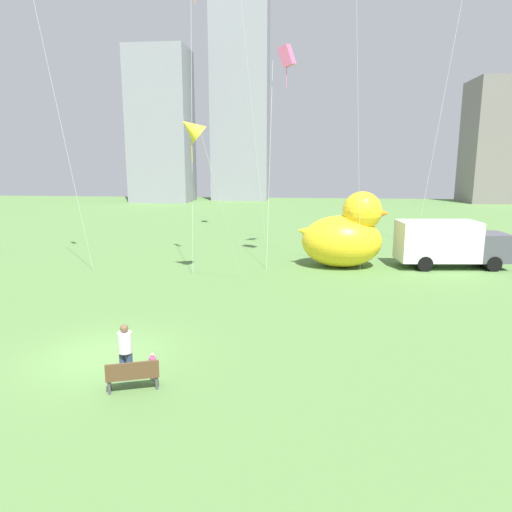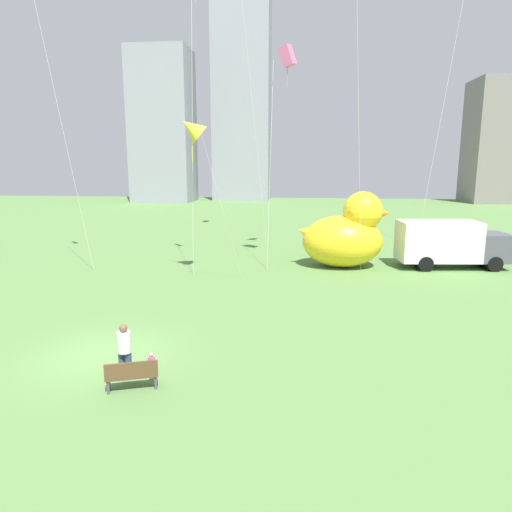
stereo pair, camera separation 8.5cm
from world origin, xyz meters
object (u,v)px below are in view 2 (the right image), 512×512
at_px(kite_pink, 287,57).
at_px(kite_yellow, 192,128).
at_px(person_adult, 124,349).
at_px(box_truck, 450,244).
at_px(park_bench, 132,375).
at_px(person_child, 152,365).
at_px(giant_inflatable_duck, 346,235).

xyz_separation_m(kite_pink, kite_yellow, (-4.69, -3.93, -4.13)).
height_order(person_adult, box_truck, box_truck).
bearing_deg(park_bench, person_adult, 123.12).
relative_size(person_adult, box_truck, 0.26).
xyz_separation_m(park_bench, kite_pink, (3.59, 16.45, 11.71)).
distance_m(park_bench, person_child, 0.79).
bearing_deg(person_child, giant_inflatable_duck, 66.74).
bearing_deg(kite_yellow, box_truck, 17.87).
relative_size(park_bench, person_child, 1.80).
height_order(giant_inflatable_duck, kite_pink, kite_pink).
height_order(box_truck, kite_yellow, kite_yellow).
bearing_deg(giant_inflatable_duck, kite_yellow, -152.78).
distance_m(person_adult, giant_inflatable_duck, 17.91).
bearing_deg(park_bench, kite_yellow, 95.00).
relative_size(park_bench, person_adult, 0.90).
bearing_deg(box_truck, person_child, -128.65).
xyz_separation_m(giant_inflatable_duck, kite_yellow, (-8.37, -4.30, 6.08)).
bearing_deg(giant_inflatable_duck, person_adult, -115.66).
bearing_deg(person_child, kite_pink, 78.35).
height_order(person_adult, giant_inflatable_duck, giant_inflatable_duck).
distance_m(box_truck, kite_yellow, 16.76).
distance_m(park_bench, kite_yellow, 14.68).
distance_m(person_adult, kite_yellow, 13.80).
height_order(park_bench, person_child, park_bench).
relative_size(person_adult, kite_pink, 0.13).
relative_size(giant_inflatable_duck, kite_yellow, 0.63).
xyz_separation_m(person_adult, kite_yellow, (-0.63, 11.81, 7.11)).
xyz_separation_m(giant_inflatable_duck, kite_pink, (-3.68, -0.38, 10.21)).
xyz_separation_m(park_bench, person_child, (0.35, 0.71, 0.00)).
bearing_deg(giant_inflatable_duck, kite_pink, -174.18).
height_order(person_adult, kite_pink, kite_pink).
xyz_separation_m(box_truck, kite_pink, (-9.98, -0.80, 10.72)).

